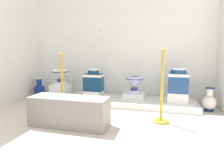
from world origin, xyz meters
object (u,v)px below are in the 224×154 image
(antique_toilet_rightmost, at_px, (60,75))
(plinth_block_rightmost, at_px, (61,89))
(decorative_vase_spare, at_px, (39,89))
(plinth_block_slender_white, at_px, (94,94))
(info_placard_first, at_px, (69,32))
(museum_bench, at_px, (69,111))
(plinth_block_pale_glazed, at_px, (134,96))
(stanchion_post_near_right, at_px, (161,99))
(decorative_vase_companion, at_px, (209,101))
(antique_toilet_slender_white, at_px, (94,80))
(antique_toilet_squat_floral, at_px, (178,80))
(plinth_block_squat_floral, at_px, (177,97))
(stanchion_post_near_left, at_px, (62,93))
(info_placard_second, at_px, (101,32))
(antique_toilet_pale_glazed, at_px, (134,82))

(antique_toilet_rightmost, bearing_deg, plinth_block_rightmost, -90.00)
(decorative_vase_spare, bearing_deg, plinth_block_slender_white, -3.81)
(info_placard_first, bearing_deg, antique_toilet_rightmost, -91.60)
(plinth_block_rightmost, bearing_deg, museum_bench, -56.47)
(plinth_block_pale_glazed, height_order, stanchion_post_near_right, stanchion_post_near_right)
(plinth_block_pale_glazed, bearing_deg, plinth_block_rightmost, -178.52)
(decorative_vase_companion, bearing_deg, info_placard_first, 169.43)
(antique_toilet_slender_white, height_order, decorative_vase_companion, antique_toilet_slender_white)
(antique_toilet_squat_floral, relative_size, stanchion_post_near_right, 0.42)
(decorative_vase_companion, height_order, stanchion_post_near_right, stanchion_post_near_right)
(antique_toilet_rightmost, bearing_deg, plinth_block_squat_floral, -0.68)
(antique_toilet_slender_white, height_order, antique_toilet_squat_floral, antique_toilet_squat_floral)
(decorative_vase_spare, relative_size, stanchion_post_near_right, 0.40)
(plinth_block_rightmost, height_order, info_placard_first, info_placard_first)
(plinth_block_squat_floral, distance_m, stanchion_post_near_left, 2.00)
(plinth_block_rightmost, xyz_separation_m, stanchion_post_near_right, (2.07, -0.86, 0.14))
(antique_toilet_squat_floral, relative_size, info_placard_second, 3.38)
(antique_toilet_slender_white, xyz_separation_m, decorative_vase_companion, (2.09, -0.10, -0.28))
(plinth_block_rightmost, bearing_deg, antique_toilet_rightmost, 90.00)
(antique_toilet_pale_glazed, xyz_separation_m, antique_toilet_squat_floral, (0.79, -0.07, 0.09))
(plinth_block_pale_glazed, height_order, info_placard_first, info_placard_first)
(museum_bench, bearing_deg, antique_toilet_squat_floral, 41.63)
(antique_toilet_pale_glazed, bearing_deg, plinth_block_slender_white, -175.41)
(antique_toilet_slender_white, bearing_deg, info_placard_first, 149.68)
(antique_toilet_pale_glazed, relative_size, stanchion_post_near_left, 0.36)
(plinth_block_rightmost, distance_m, plinth_block_pale_glazed, 1.54)
(antique_toilet_rightmost, bearing_deg, antique_toilet_slender_white, -1.84)
(museum_bench, bearing_deg, plinth_block_squat_floral, 41.63)
(antique_toilet_rightmost, height_order, stanchion_post_near_right, stanchion_post_near_right)
(antique_toilet_pale_glazed, relative_size, stanchion_post_near_right, 0.34)
(plinth_block_rightmost, distance_m, stanchion_post_near_right, 2.24)
(antique_toilet_slender_white, relative_size, decorative_vase_companion, 1.10)
(plinth_block_slender_white, relative_size, plinth_block_pale_glazed, 0.89)
(stanchion_post_near_left, height_order, stanchion_post_near_right, stanchion_post_near_right)
(plinth_block_slender_white, bearing_deg, plinth_block_pale_glazed, 4.59)
(antique_toilet_slender_white, bearing_deg, plinth_block_squat_floral, -0.13)
(plinth_block_pale_glazed, height_order, plinth_block_squat_floral, plinth_block_squat_floral)
(plinth_block_squat_floral, distance_m, info_placard_first, 2.66)
(plinth_block_rightmost, relative_size, stanchion_post_near_right, 0.34)
(antique_toilet_rightmost, xyz_separation_m, info_placard_first, (0.01, 0.41, 0.89))
(decorative_vase_companion, relative_size, stanchion_post_near_left, 0.41)
(antique_toilet_squat_floral, bearing_deg, decorative_vase_spare, 178.20)
(plinth_block_rightmost, xyz_separation_m, antique_toilet_pale_glazed, (1.54, 0.04, 0.20))
(antique_toilet_squat_floral, distance_m, info_placard_first, 2.52)
(plinth_block_squat_floral, relative_size, museum_bench, 0.33)
(plinth_block_rightmost, height_order, plinth_block_squat_floral, plinth_block_rightmost)
(plinth_block_rightmost, relative_size, antique_toilet_pale_glazed, 1.02)
(plinth_block_slender_white, xyz_separation_m, museum_bench, (0.13, -1.30, 0.04))
(stanchion_post_near_left, distance_m, stanchion_post_near_right, 1.58)
(antique_toilet_rightmost, xyz_separation_m, decorative_vase_spare, (-0.56, 0.06, -0.34))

